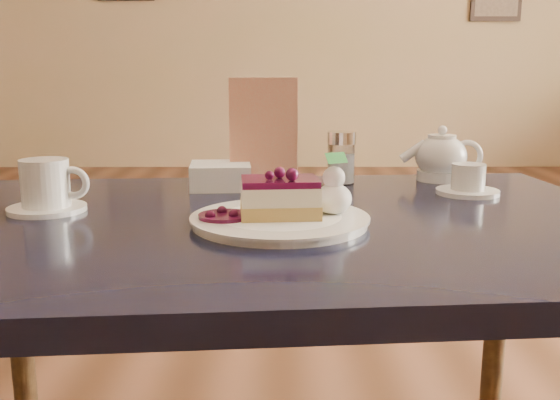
{
  "coord_description": "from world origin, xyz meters",
  "views": [
    {
      "loc": [
        -0.15,
        -0.82,
        0.89
      ],
      "look_at": [
        -0.15,
        -0.05,
        0.73
      ],
      "focal_mm": 40.0,
      "sensor_mm": 36.0,
      "label": 1
    }
  ],
  "objects_px": {
    "coffee_set": "(47,188)",
    "tea_set": "(446,163)",
    "dessert_plate": "(280,221)",
    "cheesecake_slice": "(280,198)",
    "main_table": "(277,264)"
  },
  "relations": [
    {
      "from": "coffee_set",
      "to": "tea_set",
      "type": "bearing_deg",
      "value": 19.88
    },
    {
      "from": "cheesecake_slice",
      "to": "tea_set",
      "type": "bearing_deg",
      "value": 41.59
    },
    {
      "from": "dessert_plate",
      "to": "coffee_set",
      "type": "distance_m",
      "value": 0.37
    },
    {
      "from": "main_table",
      "to": "coffee_set",
      "type": "xyz_separation_m",
      "value": [
        -0.35,
        0.04,
        0.11
      ]
    },
    {
      "from": "coffee_set",
      "to": "tea_set",
      "type": "xyz_separation_m",
      "value": [
        0.67,
        0.24,
        0.0
      ]
    },
    {
      "from": "tea_set",
      "to": "cheesecake_slice",
      "type": "bearing_deg",
      "value": -133.89
    },
    {
      "from": "coffee_set",
      "to": "tea_set",
      "type": "relative_size",
      "value": 0.52
    },
    {
      "from": "coffee_set",
      "to": "main_table",
      "type": "bearing_deg",
      "value": -6.89
    },
    {
      "from": "cheesecake_slice",
      "to": "dessert_plate",
      "type": "bearing_deg",
      "value": 0.0
    },
    {
      "from": "cheesecake_slice",
      "to": "main_table",
      "type": "bearing_deg",
      "value": 90.0
    },
    {
      "from": "dessert_plate",
      "to": "cheesecake_slice",
      "type": "distance_m",
      "value": 0.03
    },
    {
      "from": "main_table",
      "to": "tea_set",
      "type": "xyz_separation_m",
      "value": [
        0.32,
        0.29,
        0.11
      ]
    },
    {
      "from": "coffee_set",
      "to": "tea_set",
      "type": "height_order",
      "value": "tea_set"
    },
    {
      "from": "dessert_plate",
      "to": "cheesecake_slice",
      "type": "relative_size",
      "value": 2.13
    },
    {
      "from": "cheesecake_slice",
      "to": "coffee_set",
      "type": "height_order",
      "value": "coffee_set"
    }
  ]
}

